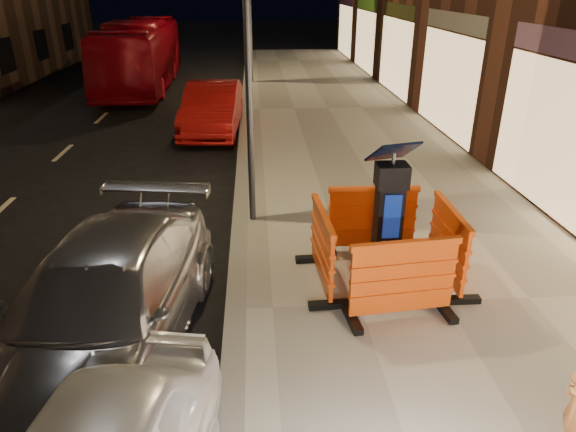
{
  "coord_description": "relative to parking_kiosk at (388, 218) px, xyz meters",
  "views": [
    {
      "loc": [
        0.34,
        -6.02,
        4.32
      ],
      "look_at": [
        0.8,
        1.0,
        1.1
      ],
      "focal_mm": 32.0,
      "sensor_mm": 36.0,
      "label": 1
    }
  ],
  "objects": [
    {
      "name": "car_red",
      "position": [
        -3.19,
        9.32,
        -1.2
      ],
      "size": [
        1.8,
        4.62,
        1.5
      ],
      "primitive_type": "imported",
      "rotation": [
        0.0,
        0.0,
        -0.05
      ],
      "color": "#A61112",
      "rests_on": "ground"
    },
    {
      "name": "street_lamp_mid",
      "position": [
        -1.98,
        2.39,
        1.95
      ],
      "size": [
        0.12,
        0.12,
        6.0
      ],
      "primitive_type": "cylinder",
      "color": "#3F3F44",
      "rests_on": "sidewalk"
    },
    {
      "name": "bus_doubledecker",
      "position": [
        -6.78,
        17.01,
        -1.2
      ],
      "size": [
        2.77,
        10.3,
        2.85
      ],
      "primitive_type": "imported",
      "rotation": [
        0.0,
        0.0,
        0.04
      ],
      "color": "maroon",
      "rests_on": "ground"
    },
    {
      "name": "ground_plane",
      "position": [
        -2.23,
        -0.61,
        -1.2
      ],
      "size": [
        120.0,
        120.0,
        0.0
      ],
      "primitive_type": "plane",
      "color": "black",
      "rests_on": "ground"
    },
    {
      "name": "kerb",
      "position": [
        -2.23,
        -0.61,
        -1.12
      ],
      "size": [
        0.3,
        60.0,
        0.15
      ],
      "primitive_type": "cube",
      "color": "slate",
      "rests_on": "ground"
    },
    {
      "name": "parking_kiosk",
      "position": [
        0.0,
        0.0,
        0.0
      ],
      "size": [
        0.68,
        0.68,
        2.09
      ],
      "primitive_type": "cube",
      "rotation": [
        0.0,
        0.0,
        0.02
      ],
      "color": "black",
      "rests_on": "sidewalk"
    },
    {
      "name": "barrier_kerbside",
      "position": [
        -0.95,
        0.0,
        -0.46
      ],
      "size": [
        0.71,
        1.53,
        1.17
      ],
      "primitive_type": "cube",
      "rotation": [
        0.0,
        0.0,
        1.63
      ],
      "color": "#F7520F",
      "rests_on": "sidewalk"
    },
    {
      "name": "barrier_bldgside",
      "position": [
        0.95,
        0.0,
        -0.46
      ],
      "size": [
        0.63,
        1.5,
        1.17
      ],
      "primitive_type": "cube",
      "rotation": [
        0.0,
        0.0,
        1.56
      ],
      "color": "#F7520F",
      "rests_on": "sidewalk"
    },
    {
      "name": "street_lamp_far",
      "position": [
        -1.98,
        17.39,
        1.95
      ],
      "size": [
        0.12,
        0.12,
        6.0
      ],
      "primitive_type": "cylinder",
      "color": "#3F3F44",
      "rests_on": "sidewalk"
    },
    {
      "name": "barrier_back",
      "position": [
        0.0,
        0.95,
        -0.46
      ],
      "size": [
        1.52,
        0.66,
        1.17
      ],
      "primitive_type": "cube",
      "rotation": [
        0.0,
        0.0,
        -0.03
      ],
      "color": "#F7520F",
      "rests_on": "sidewalk"
    },
    {
      "name": "car_silver",
      "position": [
        -3.81,
        -1.23,
        -1.2
      ],
      "size": [
        2.67,
        5.21,
        1.45
      ],
      "primitive_type": "imported",
      "rotation": [
        0.0,
        0.0,
        -0.13
      ],
      "color": "silver",
      "rests_on": "ground"
    },
    {
      "name": "sidewalk",
      "position": [
        0.77,
        -0.61,
        -1.12
      ],
      "size": [
        6.0,
        60.0,
        0.15
      ],
      "primitive_type": "cube",
      "color": "#9A978C",
      "rests_on": "ground"
    },
    {
      "name": "barrier_front",
      "position": [
        0.0,
        -0.95,
        -0.46
      ],
      "size": [
        1.56,
        0.78,
        1.17
      ],
      "primitive_type": "cube",
      "rotation": [
        0.0,
        0.0,
        0.11
      ],
      "color": "#F7520F",
      "rests_on": "sidewalk"
    }
  ]
}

